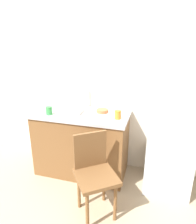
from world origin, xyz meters
TOP-DOWN VIEW (x-y plane):
  - ground_plane at (0.00, 0.00)m, footprint 8.00×8.00m
  - back_wall at (0.00, 1.00)m, footprint 4.80×0.10m
  - cabinet_base at (-0.09, 0.65)m, footprint 1.23×0.60m
  - countertop at (-0.09, 0.65)m, footprint 1.27×0.64m
  - faucet at (-0.10, 0.90)m, footprint 0.02×0.02m
  - refrigerator at (1.06, 0.66)m, footprint 0.54×0.58m
  - chair at (0.29, 0.00)m, footprint 0.56×0.56m
  - dish_tray at (-0.21, 0.62)m, footprint 0.28×0.20m
  - terracotta_bowl at (0.18, 0.74)m, footprint 0.16×0.16m
  - cup_orange at (0.42, 0.56)m, footprint 0.08×0.08m
  - cup_green at (-0.46, 0.47)m, footprint 0.08×0.08m

SIDE VIEW (x-z plane):
  - ground_plane at x=0.00m, z-range 0.00..0.00m
  - cabinet_base at x=-0.09m, z-range 0.00..0.85m
  - chair at x=0.29m, z-range 0.05..0.94m
  - refrigerator at x=1.06m, z-range 0.00..1.31m
  - countertop at x=-0.09m, z-range 0.85..0.89m
  - terracotta_bowl at x=0.18m, z-range 0.89..0.94m
  - dish_tray at x=-0.21m, z-range 0.89..0.94m
  - cup_green at x=-0.46m, z-range 0.89..1.00m
  - cup_orange at x=0.42m, z-range 0.89..1.00m
  - faucet at x=-0.10m, z-range 0.89..1.17m
  - back_wall at x=0.00m, z-range 0.00..2.55m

